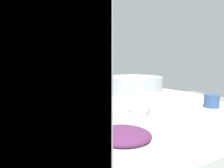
# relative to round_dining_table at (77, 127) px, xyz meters

# --- Properties ---
(round_dining_table) EXTENTS (1.38, 1.38, 0.75)m
(round_dining_table) POSITION_rel_round_dining_table_xyz_m (0.00, 0.00, 0.00)
(round_dining_table) COLOR #99999E
(round_dining_table) RESTS_ON ground
(rice_bowl) EXTENTS (0.31, 0.31, 0.11)m
(rice_bowl) POSITION_rel_round_dining_table_xyz_m (-0.37, -0.16, 0.16)
(rice_bowl) COLOR #B2B5BA
(rice_bowl) RESTS_ON round_dining_table
(soup_bowl) EXTENTS (0.26, 0.26, 0.06)m
(soup_bowl) POSITION_rel_round_dining_table_xyz_m (-0.27, 0.30, 0.14)
(soup_bowl) COLOR white
(soup_bowl) RESTS_ON round_dining_table
(dish_shrimp) EXTENTS (0.19, 0.19, 0.04)m
(dish_shrimp) POSITION_rel_round_dining_table_xyz_m (0.32, -0.12, 0.12)
(dish_shrimp) COLOR silver
(dish_shrimp) RESTS_ON round_dining_table
(dish_eggplant) EXTENTS (0.22, 0.22, 0.04)m
(dish_eggplant) POSITION_rel_round_dining_table_xyz_m (-0.00, 0.53, 0.12)
(dish_eggplant) COLOR silver
(dish_eggplant) RESTS_ON round_dining_table
(green_bottle) EXTENTS (0.07, 0.07, 0.26)m
(green_bottle) POSITION_rel_round_dining_table_xyz_m (-0.30, -0.51, 0.21)
(green_bottle) COLOR green
(green_bottle) RESTS_ON round_dining_table
(tea_cup_far) EXTENTS (0.06, 0.06, 0.05)m
(tea_cup_far) POSITION_rel_round_dining_table_xyz_m (-0.52, 0.27, 0.13)
(tea_cup_far) COLOR #365589
(tea_cup_far) RESTS_ON round_dining_table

